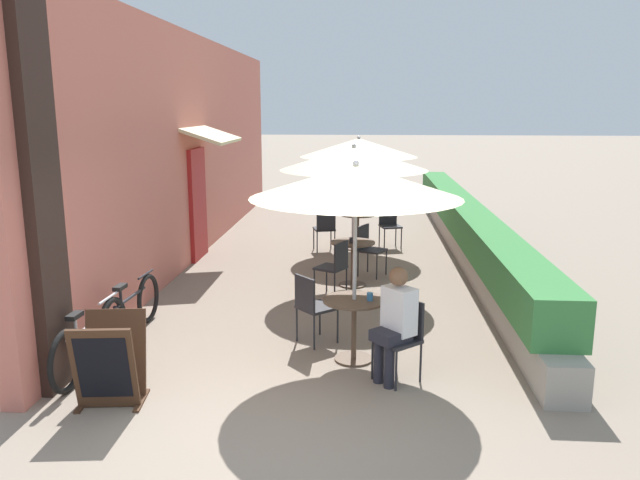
% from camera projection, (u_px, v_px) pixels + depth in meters
% --- Properties ---
extents(ground_plane, '(120.00, 120.00, 0.00)m').
position_uv_depth(ground_plane, '(277.00, 422.00, 5.77)').
color(ground_plane, gray).
extents(cafe_facade_wall, '(0.98, 13.95, 4.20)m').
position_uv_depth(cafe_facade_wall, '(196.00, 147.00, 12.18)').
color(cafe_facade_wall, '#C66B5B').
rests_on(cafe_facade_wall, ground_plane).
extents(planter_hedge, '(0.60, 12.95, 1.01)m').
position_uv_depth(planter_hedge, '(466.00, 228.00, 12.17)').
color(planter_hedge, gray).
rests_on(planter_hedge, ground_plane).
extents(patio_table_near, '(0.71, 0.71, 0.73)m').
position_uv_depth(patio_table_near, '(354.00, 318.00, 7.09)').
color(patio_table_near, brown).
rests_on(patio_table_near, ground_plane).
extents(patio_umbrella_near, '(2.33, 2.33, 2.30)m').
position_uv_depth(patio_umbrella_near, '(356.00, 181.00, 6.76)').
color(patio_umbrella_near, '#B7B7BC').
rests_on(patio_umbrella_near, ground_plane).
extents(cafe_chair_near_left, '(0.56, 0.56, 0.87)m').
position_uv_depth(cafe_chair_near_left, '(312.00, 303.00, 7.58)').
color(cafe_chair_near_left, '#232328').
rests_on(cafe_chair_near_left, ground_plane).
extents(cafe_chair_near_right, '(0.56, 0.56, 0.87)m').
position_uv_depth(cafe_chair_near_right, '(402.00, 333.00, 6.59)').
color(cafe_chair_near_right, '#232328').
rests_on(cafe_chair_near_right, ground_plane).
extents(seated_patron_near_right, '(0.51, 0.50, 1.25)m').
position_uv_depth(seated_patron_near_right, '(395.00, 320.00, 6.49)').
color(seated_patron_near_right, '#23232D').
rests_on(seated_patron_near_right, ground_plane).
extents(coffee_cup_near, '(0.07, 0.07, 0.09)m').
position_uv_depth(coffee_cup_near, '(370.00, 297.00, 6.99)').
color(coffee_cup_near, teal).
rests_on(coffee_cup_near, patio_table_near).
extents(patio_table_mid, '(0.71, 0.71, 0.73)m').
position_uv_depth(patio_table_mid, '(353.00, 255.00, 10.09)').
color(patio_table_mid, brown).
rests_on(patio_table_mid, ground_plane).
extents(patio_umbrella_mid, '(2.33, 2.33, 2.30)m').
position_uv_depth(patio_umbrella_mid, '(354.00, 158.00, 9.76)').
color(patio_umbrella_mid, '#B7B7BC').
rests_on(patio_umbrella_mid, ground_plane).
extents(cafe_chair_mid_left, '(0.54, 0.54, 0.87)m').
position_uv_depth(cafe_chair_mid_left, '(368.00, 246.00, 10.70)').
color(cafe_chair_mid_left, '#232328').
rests_on(cafe_chair_mid_left, ground_plane).
extents(cafe_chair_mid_right, '(0.54, 0.54, 0.87)m').
position_uv_depth(cafe_chair_mid_right, '(335.00, 264.00, 9.47)').
color(cafe_chair_mid_right, '#232328').
rests_on(cafe_chair_mid_right, ground_plane).
extents(coffee_cup_mid, '(0.07, 0.07, 0.09)m').
position_uv_depth(coffee_cup_mid, '(351.00, 240.00, 9.93)').
color(coffee_cup_mid, '#232328').
rests_on(coffee_cup_mid, patio_table_mid).
extents(patio_table_far, '(0.71, 0.71, 0.73)m').
position_uv_depth(patio_table_far, '(358.00, 225.00, 12.67)').
color(patio_table_far, brown).
rests_on(patio_table_far, ground_plane).
extents(patio_umbrella_far, '(2.33, 2.33, 2.30)m').
position_uv_depth(patio_umbrella_far, '(359.00, 148.00, 12.34)').
color(patio_umbrella_far, '#B7B7BC').
rests_on(patio_umbrella_far, ground_plane).
extents(cafe_chair_far_left, '(0.49, 0.49, 0.87)m').
position_uv_depth(cafe_chair_far_left, '(389.00, 222.00, 12.88)').
color(cafe_chair_far_left, '#232328').
rests_on(cafe_chair_far_left, ground_plane).
extents(cafe_chair_far_right, '(0.49, 0.49, 0.87)m').
position_uv_depth(cafe_chair_far_right, '(325.00, 226.00, 12.46)').
color(cafe_chair_far_right, '#232328').
rests_on(cafe_chair_far_right, ground_plane).
extents(coffee_cup_far, '(0.07, 0.07, 0.09)m').
position_uv_depth(coffee_cup_far, '(354.00, 213.00, 12.49)').
color(coffee_cup_far, '#232328').
rests_on(coffee_cup_far, patio_table_far).
extents(bicycle_leaning, '(0.13, 1.73, 0.76)m').
position_uv_depth(bicycle_leaning, '(90.00, 341.00, 6.83)').
color(bicycle_leaning, black).
rests_on(bicycle_leaning, ground_plane).
extents(bicycle_second, '(0.14, 1.71, 0.75)m').
position_uv_depth(bicycle_second, '(132.00, 309.00, 7.90)').
color(bicycle_second, black).
rests_on(bicycle_second, ground_plane).
extents(menu_board, '(0.67, 0.69, 0.87)m').
position_uv_depth(menu_board, '(110.00, 361.00, 6.07)').
color(menu_board, '#422819').
rests_on(menu_board, ground_plane).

